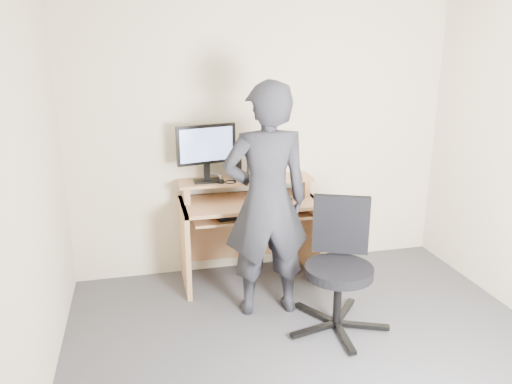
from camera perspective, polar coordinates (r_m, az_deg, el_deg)
name	(u,v)px	position (r m, az deg, el deg)	size (l,w,h in m)	color
ground	(328,372)	(3.52, 8.24, -19.72)	(3.50, 3.50, 0.00)	#4D4C51
back_wall	(263,137)	(4.58, 0.85, 6.27)	(3.50, 0.02, 2.50)	beige
desk	(248,219)	(4.51, -0.96, -3.15)	(1.20, 0.60, 0.91)	tan
monitor	(206,148)	(4.32, -5.68, 5.03)	(0.53, 0.16, 0.50)	black
external_drive	(237,168)	(4.45, -2.15, 2.79)	(0.07, 0.13, 0.20)	black
travel_mug	(252,168)	(4.45, -0.50, 2.80)	(0.09, 0.09, 0.20)	silver
smartphone	(268,177)	(4.50, 1.34, 1.72)	(0.07, 0.13, 0.01)	black
charger	(221,181)	(4.32, -4.01, 1.21)	(0.04, 0.04, 0.04)	black
headphones	(212,178)	(4.48, -5.03, 1.63)	(0.16, 0.16, 0.02)	silver
keyboard	(242,214)	(4.30, -1.65, -2.51)	(0.46, 0.18, 0.03)	black
mouse	(287,199)	(4.35, 3.59, -0.86)	(0.10, 0.06, 0.04)	black
office_chair	(339,260)	(3.80, 9.51, -7.73)	(0.76, 0.74, 0.96)	black
person	(266,202)	(3.80, 1.20, -1.12)	(0.67, 0.44, 1.83)	black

